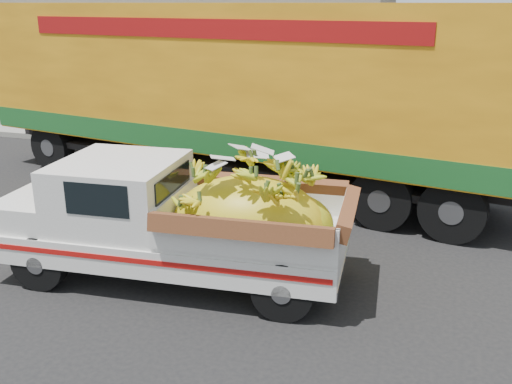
% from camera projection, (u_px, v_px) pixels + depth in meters
% --- Properties ---
extents(ground, '(100.00, 100.00, 0.00)m').
position_uv_depth(ground, '(194.00, 293.00, 7.84)').
color(ground, black).
rests_on(ground, ground).
extents(curb, '(60.00, 0.25, 0.15)m').
position_uv_depth(curb, '(309.00, 158.00, 14.41)').
color(curb, gray).
rests_on(curb, ground).
extents(sidewalk, '(60.00, 4.00, 0.14)m').
position_uv_depth(sidewalk, '(325.00, 140.00, 16.31)').
color(sidewalk, gray).
rests_on(sidewalk, ground).
extents(building_left, '(18.00, 6.00, 5.00)m').
position_uv_depth(building_left, '(161.00, 36.00, 23.17)').
color(building_left, gray).
rests_on(building_left, ground).
extents(pickup_truck, '(4.99, 2.11, 1.71)m').
position_uv_depth(pickup_truck, '(197.00, 220.00, 7.94)').
color(pickup_truck, black).
rests_on(pickup_truck, ground).
extents(semi_trailer, '(12.08, 4.69, 3.80)m').
position_uv_depth(semi_trailer, '(237.00, 88.00, 11.84)').
color(semi_trailer, black).
rests_on(semi_trailer, ground).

